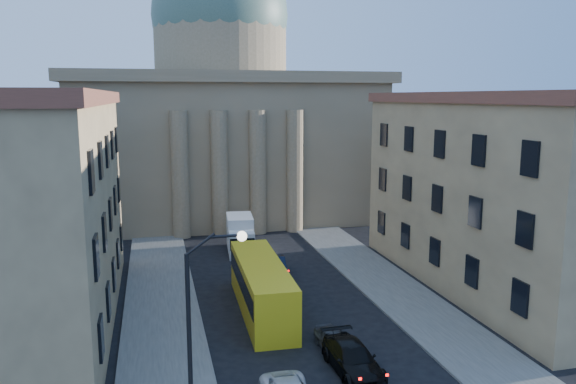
# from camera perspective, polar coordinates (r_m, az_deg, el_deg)

# --- Properties ---
(sidewalk_left) EXTENTS (5.00, 60.00, 0.15)m
(sidewalk_left) POSITION_cam_1_polar(r_m,az_deg,el_deg) (35.58, -12.56, -14.24)
(sidewalk_left) COLOR #52504B
(sidewalk_left) RESTS_ON ground
(sidewalk_right) EXTENTS (5.00, 60.00, 0.15)m
(sidewalk_right) POSITION_cam_1_polar(r_m,az_deg,el_deg) (39.53, 13.47, -11.79)
(sidewalk_right) COLOR #52504B
(sidewalk_right) RESTS_ON ground
(church) EXTENTS (68.02, 28.76, 36.60)m
(church) POSITION_cam_1_polar(r_m,az_deg,el_deg) (70.64, -6.66, 7.59)
(church) COLOR #756348
(church) RESTS_ON ground
(building_left) EXTENTS (11.60, 26.60, 14.70)m
(building_left) POSITION_cam_1_polar(r_m,az_deg,el_deg) (38.14, -25.99, -1.79)
(building_left) COLOR tan
(building_left) RESTS_ON ground
(building_right) EXTENTS (11.60, 26.60, 14.70)m
(building_right) POSITION_cam_1_polar(r_m,az_deg,el_deg) (45.26, 21.15, 0.20)
(building_right) COLOR tan
(building_right) RESTS_ON ground
(street_lamp) EXTENTS (2.62, 0.44, 8.83)m
(street_lamp) POSITION_cam_1_polar(r_m,az_deg,el_deg) (24.40, -8.79, -12.27)
(street_lamp) COLOR black
(street_lamp) RESTS_ON ground
(car_right_mid) EXTENTS (2.31, 5.34, 1.53)m
(car_right_mid) POSITION_cam_1_polar(r_m,az_deg,el_deg) (30.95, 6.58, -16.45)
(car_right_mid) COLOR black
(car_right_mid) RESTS_ON ground
(car_right_far) EXTENTS (1.58, 3.72, 1.25)m
(car_right_far) POSITION_cam_1_polar(r_m,az_deg,el_deg) (33.17, 4.65, -14.82)
(car_right_far) COLOR #48484D
(car_right_far) RESTS_ON ground
(car_right_distant) EXTENTS (1.81, 4.30, 1.38)m
(car_right_distant) POSITION_cam_1_polar(r_m,az_deg,el_deg) (46.30, -1.22, -7.50)
(car_right_distant) COLOR black
(car_right_distant) RESTS_ON ground
(city_bus) EXTENTS (3.16, 12.17, 3.41)m
(city_bus) POSITION_cam_1_polar(r_m,az_deg,el_deg) (38.27, -2.73, -9.45)
(city_bus) COLOR yellow
(city_bus) RESTS_ON ground
(box_truck) EXTENTS (2.88, 6.13, 3.26)m
(box_truck) POSITION_cam_1_polar(r_m,az_deg,el_deg) (52.77, -4.86, -4.42)
(box_truck) COLOR silver
(box_truck) RESTS_ON ground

